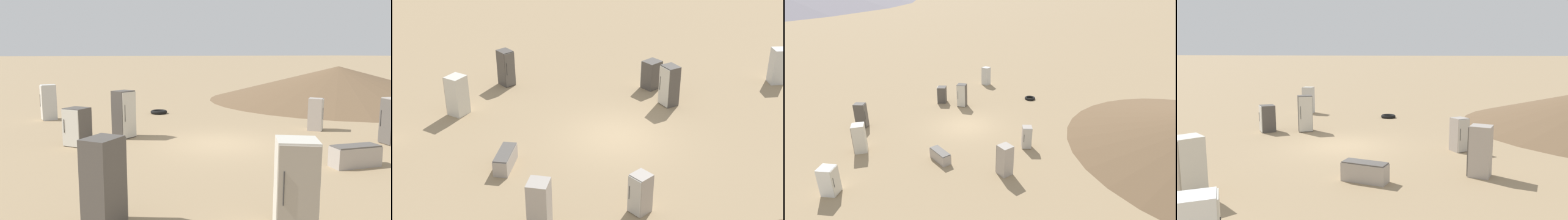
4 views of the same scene
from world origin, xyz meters
TOP-DOWN VIEW (x-y plane):
  - ground_plane at (0.00, 0.00)m, footprint 1000.00×1000.00m
  - discarded_fridge_0 at (-2.35, 4.34)m, footprint 1.59×0.76m
  - discarded_fridge_1 at (-5.96, 2.74)m, footprint 0.84×0.78m
  - discarded_fridge_2 at (5.00, -1.94)m, footprint 1.07×1.07m
  - discarded_fridge_3 at (3.07, -2.56)m, footprint 0.97×0.95m
  - discarded_fridge_4 at (5.39, 5.31)m, footprint 0.95×0.94m
  - discarded_fridge_5 at (5.61, -8.35)m, footprint 0.79×0.71m
  - discarded_fridge_6 at (2.12, 7.06)m, footprint 1.04×1.04m
  - discarded_fridge_7 at (-0.74, 10.08)m, footprint 1.03×1.01m
  - discarded_fridge_8 at (-5.11, -0.52)m, footprint 0.85×0.85m
  - scrap_tire at (-0.24, -7.90)m, footprint 0.94×0.94m

SIDE VIEW (x-z plane):
  - ground_plane at x=0.00m, z-range 0.00..0.00m
  - scrap_tire at x=-0.24m, z-range 0.00..0.20m
  - discarded_fridge_0 at x=-2.35m, z-range 0.00..0.66m
  - discarded_fridge_2 at x=5.00m, z-range 0.00..1.42m
  - discarded_fridge_8 at x=-5.11m, z-range 0.00..1.44m
  - discarded_fridge_7 at x=-0.74m, z-range 0.00..1.51m
  - discarded_fridge_1 at x=-5.96m, z-range 0.00..1.76m
  - discarded_fridge_4 at x=5.39m, z-range 0.00..1.81m
  - discarded_fridge_5 at x=5.61m, z-range 0.00..1.82m
  - discarded_fridge_6 at x=2.12m, z-range 0.00..1.83m
  - discarded_fridge_3 at x=3.07m, z-range 0.00..1.93m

